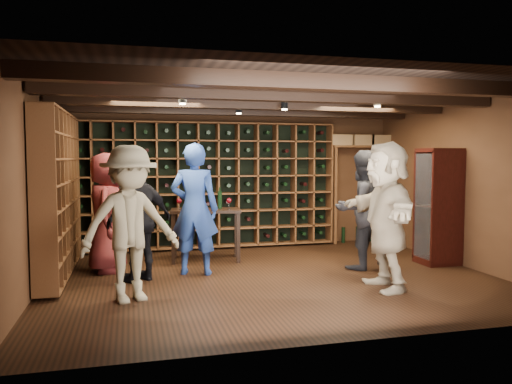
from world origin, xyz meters
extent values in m
plane|color=black|center=(0.00, 0.00, 0.00)|extent=(6.00, 6.00, 0.00)
plane|color=#51301B|center=(0.00, 2.50, 1.25)|extent=(6.00, 0.00, 6.00)
plane|color=#51301B|center=(0.00, -2.50, 1.25)|extent=(6.00, 0.00, 6.00)
plane|color=#51301B|center=(-3.00, 0.00, 1.25)|extent=(0.00, 5.00, 5.00)
plane|color=#51301B|center=(3.00, 0.00, 1.25)|extent=(0.00, 5.00, 5.00)
plane|color=black|center=(0.00, 0.00, 2.50)|extent=(6.00, 6.00, 0.00)
cube|color=black|center=(0.00, -1.60, 2.42)|extent=(5.90, 0.18, 0.16)
cube|color=black|center=(0.00, -0.50, 2.42)|extent=(5.90, 0.18, 0.16)
cube|color=black|center=(0.00, 0.60, 2.42)|extent=(5.90, 0.18, 0.16)
cube|color=black|center=(0.00, 1.70, 2.42)|extent=(5.90, 0.18, 0.16)
cylinder|color=black|center=(-1.20, 0.00, 2.39)|extent=(0.10, 0.10, 0.10)
cylinder|color=black|center=(0.30, 0.40, 2.39)|extent=(0.10, 0.10, 0.10)
cylinder|color=black|center=(1.40, -0.30, 2.39)|extent=(0.10, 0.10, 0.10)
cylinder|color=black|center=(-0.20, 1.20, 2.39)|extent=(0.10, 0.10, 0.10)
cube|color=brown|center=(-0.52, 2.33, 1.15)|extent=(4.65, 0.30, 2.20)
cube|color=black|center=(-0.52, 2.33, 1.15)|extent=(4.56, 0.02, 2.16)
cube|color=brown|center=(-2.83, 0.82, 1.15)|extent=(0.30, 2.65, 2.20)
cube|color=black|center=(-2.83, 0.82, 1.15)|extent=(0.29, 0.02, 2.16)
cube|color=brown|center=(2.40, 2.32, 1.85)|extent=(1.15, 0.32, 0.04)
cube|color=brown|center=(2.92, 2.32, 0.93)|extent=(0.05, 0.28, 1.85)
cube|color=brown|center=(1.88, 2.32, 0.93)|extent=(0.05, 0.28, 1.85)
cube|color=#A27C51|center=(2.00, 2.32, 1.97)|extent=(0.40, 0.30, 0.20)
cube|color=#A27C51|center=(2.45, 2.32, 1.97)|extent=(0.40, 0.30, 0.20)
cube|color=#A27C51|center=(2.80, 2.32, 1.97)|extent=(0.40, 0.30, 0.20)
cube|color=black|center=(2.72, 0.20, 0.05)|extent=(0.55, 0.50, 0.10)
cube|color=black|center=(2.72, 0.20, 0.90)|extent=(0.55, 0.50, 1.70)
cube|color=white|center=(2.46, 0.20, 0.90)|extent=(0.01, 0.46, 1.60)
cube|color=black|center=(2.72, 0.20, 0.90)|extent=(0.50, 0.44, 0.02)
sphere|color=#59260C|center=(2.70, 0.20, 1.00)|extent=(0.18, 0.18, 0.18)
imported|color=navy|center=(-1.00, 0.43, 0.92)|extent=(0.77, 0.62, 1.84)
imported|color=black|center=(1.42, 0.18, 0.87)|extent=(0.93, 0.77, 1.75)
imported|color=maroon|center=(-2.20, 0.90, 0.86)|extent=(0.63, 0.89, 1.71)
imported|color=black|center=(-1.76, 0.21, 0.81)|extent=(1.01, 0.84, 1.62)
imported|color=#807458|center=(-1.88, -0.71, 0.89)|extent=(1.30, 1.01, 1.78)
imported|color=tan|center=(1.22, -0.92, 0.92)|extent=(0.69, 1.75, 1.84)
cube|color=black|center=(-0.72, 1.30, 0.80)|extent=(1.16, 0.68, 0.05)
cube|color=black|center=(-1.25, 1.14, 0.39)|extent=(0.06, 0.06, 0.78)
cube|color=black|center=(-0.25, 1.01, 0.39)|extent=(0.06, 0.06, 0.78)
cube|color=black|center=(-1.19, 1.60, 0.39)|extent=(0.06, 0.06, 0.78)
cube|color=black|center=(-0.19, 1.46, 0.39)|extent=(0.06, 0.06, 0.78)
cylinder|color=black|center=(-0.98, 1.39, 0.96)|extent=(0.07, 0.07, 0.28)
cylinder|color=black|center=(-0.76, 1.36, 0.96)|extent=(0.07, 0.07, 0.28)
cylinder|color=black|center=(-0.49, 1.32, 0.96)|extent=(0.07, 0.07, 0.28)
camera|label=1|loc=(-1.87, -6.51, 1.65)|focal=35.00mm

